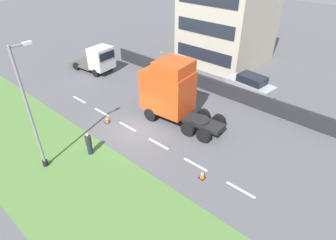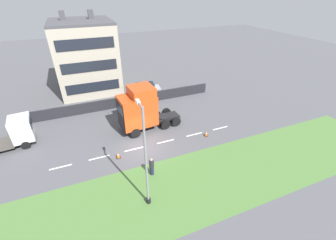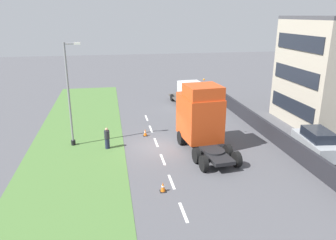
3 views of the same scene
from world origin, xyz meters
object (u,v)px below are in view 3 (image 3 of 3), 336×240
pedestrian (107,138)px  lorry_cab (201,117)px  parked_car (316,143)px  flatbed_truck (188,93)px  lamp_post (70,100)px  traffic_cone_lead (145,133)px  traffic_cone_trailing (163,187)px

pedestrian → lorry_cab: bearing=-9.1°
lorry_cab → parked_car: (7.64, -2.79, -1.46)m
lorry_cab → flatbed_truck: 11.66m
parked_car → lamp_post: 17.85m
parked_car → lamp_post: (-16.93, 5.02, 2.61)m
parked_car → pedestrian: size_ratio=2.76×
pedestrian → traffic_cone_lead: pedestrian is taller
lamp_post → pedestrian: 3.89m
lamp_post → traffic_cone_trailing: 10.27m
lorry_cab → parked_car: lorry_cab is taller
flatbed_truck → lamp_post: 14.65m
traffic_cone_trailing → lorry_cab: bearing=57.0°
lamp_post → pedestrian: lamp_post is taller
flatbed_truck → pedestrian: bearing=44.5°
parked_car → pedestrian: parked_car is taller
lorry_cab → traffic_cone_trailing: bearing=-128.5°
traffic_cone_lead → traffic_cone_trailing: bearing=-90.1°
lorry_cab → traffic_cone_lead: lorry_cab is taller
lamp_post → traffic_cone_lead: size_ratio=13.24×
parked_car → pedestrian: bearing=171.5°
lorry_cab → pedestrian: (-6.80, 1.09, -1.62)m
traffic_cone_trailing → lamp_post: bearing=124.7°
lamp_post → traffic_cone_trailing: (5.53, -8.00, -3.27)m
traffic_cone_lead → pedestrian: bearing=-145.1°
lamp_post → traffic_cone_lead: 6.53m
pedestrian → parked_car: bearing=-15.1°
lorry_cab → parked_car: bearing=-25.6°
flatbed_truck → traffic_cone_lead: 10.04m
parked_car → traffic_cone_trailing: 11.80m
lamp_post → traffic_cone_trailing: bearing=-55.3°
parked_car → traffic_cone_lead: (-11.37, 6.02, -0.67)m
flatbed_truck → traffic_cone_lead: bearing=50.1°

